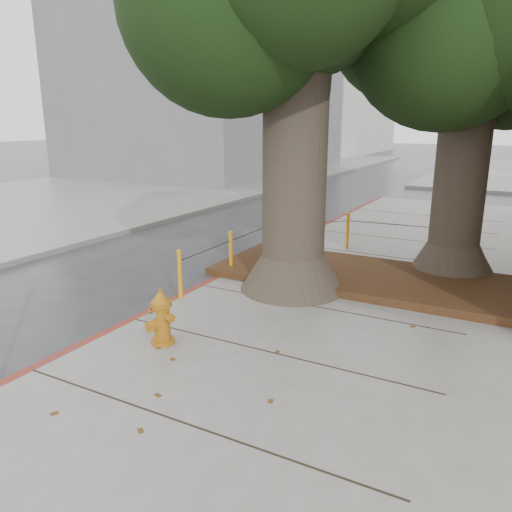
{
  "coord_description": "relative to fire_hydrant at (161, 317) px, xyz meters",
  "views": [
    {
      "loc": [
        3.56,
        -5.84,
        3.38
      ],
      "look_at": [
        -0.43,
        1.45,
        1.1
      ],
      "focal_mm": 35.0,
      "sensor_mm": 36.0,
      "label": 1
    }
  ],
  "objects": [
    {
      "name": "fire_hydrant",
      "position": [
        0.0,
        0.0,
        0.0
      ],
      "size": [
        0.45,
        0.44,
        0.85
      ],
      "rotation": [
        0.0,
        0.0,
        -0.27
      ],
      "color": "#B26A12",
      "rests_on": "sidewalk_main"
    },
    {
      "name": "building_far_grey",
      "position": [
        -14.05,
        22.51,
        5.44
      ],
      "size": [
        12.0,
        16.0,
        12.0
      ],
      "primitive_type": "cube",
      "color": "slate",
      "rests_on": "ground"
    },
    {
      "name": "car_dark",
      "position": [
        -11.9,
        20.48,
        0.05
      ],
      "size": [
        1.89,
        4.3,
        1.23
      ],
      "primitive_type": "imported",
      "rotation": [
        0.0,
        0.0,
        0.04
      ],
      "color": "black",
      "rests_on": "ground"
    },
    {
      "name": "sidewalk_opposite",
      "position": [
        -13.05,
        10.51,
        -0.49
      ],
      "size": [
        14.0,
        60.0,
        0.15
      ],
      "primitive_type": "cube",
      "color": "slate",
      "rests_on": "ground"
    },
    {
      "name": "building_far_white",
      "position": [
        -16.05,
        45.51,
        6.94
      ],
      "size": [
        12.0,
        18.0,
        15.0
      ],
      "primitive_type": "cube",
      "color": "silver",
      "rests_on": "ground"
    },
    {
      "name": "bollard_ring",
      "position": [
        0.08,
        4.88,
        0.1
      ],
      "size": [
        3.79,
        5.39,
        0.95
      ],
      "color": "orange",
      "rests_on": "sidewalk_main"
    },
    {
      "name": "planter_bed",
      "position": [
        1.85,
        4.41,
        -0.33
      ],
      "size": [
        6.4,
        2.6,
        0.16
      ],
      "primitive_type": "cube",
      "color": "black",
      "rests_on": "sidewalk_main"
    },
    {
      "name": "curb_red",
      "position": [
        -1.05,
        3.01,
        -0.49
      ],
      "size": [
        0.14,
        26.0,
        0.16
      ],
      "primitive_type": "cube",
      "color": "maroon",
      "rests_on": "ground"
    },
    {
      "name": "ground",
      "position": [
        0.95,
        0.51,
        -0.56
      ],
      "size": [
        140.0,
        140.0,
        0.0
      ],
      "primitive_type": "plane",
      "color": "#28282B",
      "rests_on": "ground"
    },
    {
      "name": "tree_far",
      "position": [
        3.59,
        5.83,
        4.46
      ],
      "size": [
        4.5,
        3.8,
        7.17
      ],
      "color": "#4C3F33",
      "rests_on": "sidewalk_main"
    }
  ]
}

